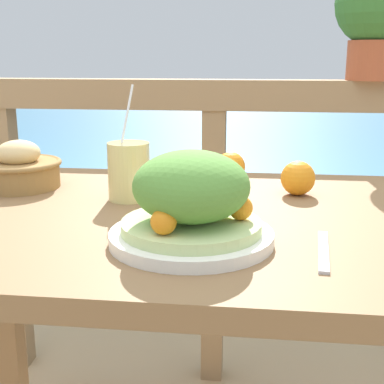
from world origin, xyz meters
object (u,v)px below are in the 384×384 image
Objects in this scene: salad_plate at (191,204)px; potted_plant at (377,12)px; drink_glass at (129,171)px; bread_basket at (19,169)px.

potted_plant is at bearing 62.04° from salad_plate.
salad_plate is 0.30m from drink_glass.
drink_glass is at bearing -14.70° from bread_basket.
potted_plant is at bearing 42.92° from drink_glass.
salad_plate is 0.97m from potted_plant.
salad_plate is 1.41× the size of bread_basket.
potted_plant reaches higher than salad_plate.
drink_glass reaches higher than salad_plate.
bread_basket is (-0.44, 0.33, -0.02)m from salad_plate.
drink_glass is at bearing -137.08° from potted_plant.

